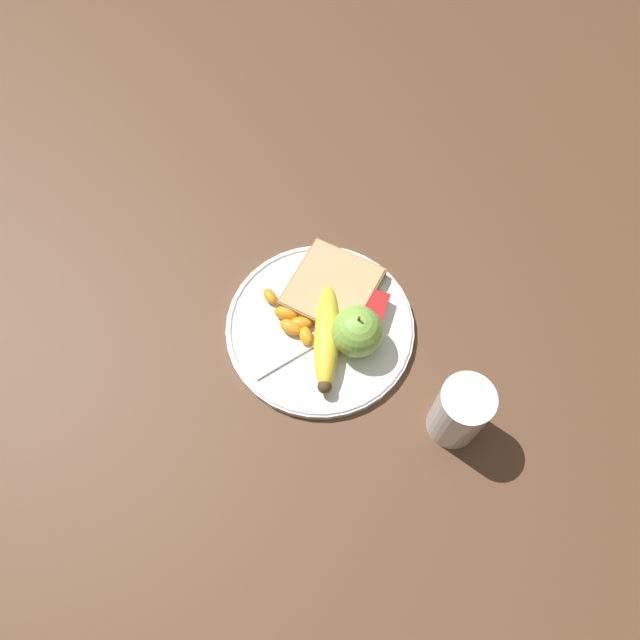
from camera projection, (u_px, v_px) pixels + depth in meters
name	position (u px, v px, depth m)	size (l,w,h in m)	color
ground_plane	(320.00, 329.00, 0.90)	(3.00, 3.00, 0.00)	brown
plate	(320.00, 327.00, 0.89)	(0.27, 0.27, 0.01)	white
juice_glass	(459.00, 413.00, 0.79)	(0.07, 0.07, 0.11)	silver
apple	(357.00, 331.00, 0.85)	(0.07, 0.07, 0.08)	#84BC47
banana	(327.00, 338.00, 0.86)	(0.16, 0.08, 0.04)	yellow
bread_slice	(335.00, 289.00, 0.90)	(0.14, 0.14, 0.02)	olive
fork	(323.00, 337.00, 0.88)	(0.16, 0.13, 0.00)	silver
jam_packet	(372.00, 308.00, 0.89)	(0.05, 0.04, 0.02)	white
orange_segment_0	(306.00, 336.00, 0.88)	(0.03, 0.03, 0.02)	orange
orange_segment_1	(313.00, 301.00, 0.90)	(0.03, 0.03, 0.01)	orange
orange_segment_2	(291.00, 327.00, 0.88)	(0.03, 0.04, 0.02)	orange
orange_segment_3	(270.00, 296.00, 0.90)	(0.03, 0.03, 0.02)	orange
orange_segment_4	(299.00, 308.00, 0.89)	(0.03, 0.04, 0.02)	orange
orange_segment_5	(301.00, 323.00, 0.88)	(0.03, 0.04, 0.02)	orange
orange_segment_6	(291.00, 298.00, 0.90)	(0.03, 0.03, 0.02)	orange
orange_segment_7	(286.00, 313.00, 0.89)	(0.03, 0.04, 0.02)	orange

